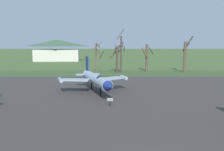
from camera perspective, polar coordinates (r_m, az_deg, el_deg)
asphalt_apron at (r=26.79m, az=4.69°, el=-7.03°), size 77.17×49.39×0.05m
grass_verge_strip at (r=57.00m, az=2.00°, el=0.49°), size 137.17×12.00×0.06m
jet_fighter_front_left at (r=34.07m, az=-3.53°, el=-0.80°), size 9.47×12.91×4.60m
info_placard_front_left at (r=26.97m, az=-0.43°, el=-5.65°), size 0.63×0.33×0.94m
bare_tree_left_of_center at (r=60.24m, az=-3.35°, el=4.30°), size 2.88×3.03×6.86m
bare_tree_center at (r=57.84m, az=1.07°, el=3.99°), size 3.45×2.28×6.89m
bare_tree_right_of_center at (r=58.06m, az=1.96°, el=5.00°), size 2.20×2.14×9.73m
bare_tree_far_right at (r=61.29m, az=7.55°, el=4.05°), size 2.77×2.04×6.31m
bare_tree_backdrop_extra at (r=60.97m, az=15.67°, el=4.29°), size 2.03×2.34×8.20m
visitor_building at (r=99.77m, az=-11.87°, el=5.37°), size 17.47×10.67×7.89m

